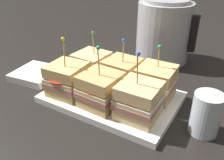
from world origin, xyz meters
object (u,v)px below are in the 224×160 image
(sandwich_front_center, at_px, (100,90))
(napkin_stack, at_px, (36,74))
(sandwich_front_right, at_px, (139,101))
(sandwich_back_center, at_px, (122,73))
(drinking_glass, at_px, (206,114))
(serving_platter, at_px, (112,97))
(sandwich_back_right, at_px, (156,82))
(kettle_steel, at_px, (164,31))
(sandwich_back_left, at_px, (92,66))
(sandwich_front_left, at_px, (67,79))

(sandwich_front_center, distance_m, napkin_stack, 0.29)
(sandwich_front_center, distance_m, sandwich_front_right, 0.11)
(sandwich_back_center, relative_size, drinking_glass, 1.50)
(serving_platter, bearing_deg, napkin_stack, -177.71)
(sandwich_back_right, height_order, kettle_steel, kettle_steel)
(kettle_steel, xyz_separation_m, napkin_stack, (-0.30, -0.36, -0.10))
(sandwich_back_center, distance_m, napkin_stack, 0.30)
(sandwich_back_right, bearing_deg, serving_platter, -153.40)
(sandwich_back_left, relative_size, drinking_glass, 1.52)
(sandwich_back_center, bearing_deg, sandwich_front_left, -134.46)
(sandwich_front_center, relative_size, sandwich_front_right, 0.98)
(serving_platter, xyz_separation_m, napkin_stack, (-0.29, -0.01, 0.00))
(sandwich_front_right, relative_size, sandwich_back_left, 1.09)
(sandwich_front_left, height_order, sandwich_front_center, sandwich_front_left)
(sandwich_back_center, relative_size, kettle_steel, 0.61)
(kettle_steel, bearing_deg, sandwich_back_center, -92.46)
(serving_platter, bearing_deg, sandwich_front_center, -91.66)
(sandwich_back_right, bearing_deg, napkin_stack, -170.73)
(sandwich_front_right, bearing_deg, sandwich_front_center, -177.46)
(sandwich_front_left, relative_size, napkin_stack, 1.13)
(sandwich_back_left, bearing_deg, kettle_steel, 68.31)
(sandwich_back_center, xyz_separation_m, drinking_glass, (0.25, -0.06, -0.01))
(sandwich_front_right, height_order, drinking_glass, sandwich_front_right)
(sandwich_front_right, xyz_separation_m, kettle_steel, (-0.09, 0.40, 0.05))
(sandwich_back_right, xyz_separation_m, napkin_stack, (-0.39, -0.06, -0.05))
(serving_platter, height_order, sandwich_back_left, sandwich_back_left)
(sandwich_front_center, bearing_deg, sandwich_back_left, 133.22)
(sandwich_front_center, distance_m, sandwich_back_left, 0.15)
(sandwich_front_left, distance_m, sandwich_front_right, 0.21)
(sandwich_front_center, relative_size, drinking_glass, 1.63)
(sandwich_front_center, distance_m, sandwich_back_right, 0.15)
(sandwich_front_center, height_order, kettle_steel, kettle_steel)
(sandwich_back_left, height_order, napkin_stack, sandwich_back_left)
(drinking_glass, bearing_deg, kettle_steel, 123.65)
(serving_platter, bearing_deg, sandwich_back_right, 26.60)
(sandwich_front_right, bearing_deg, sandwich_back_center, 133.73)
(serving_platter, distance_m, sandwich_back_left, 0.13)
(kettle_steel, relative_size, drinking_glass, 2.46)
(sandwich_front_left, distance_m, sandwich_back_left, 0.11)
(sandwich_front_left, bearing_deg, sandwich_back_center, 45.54)
(drinking_glass, distance_m, napkin_stack, 0.54)
(sandwich_back_right, xyz_separation_m, kettle_steel, (-0.09, 0.30, 0.05))
(sandwich_front_right, bearing_deg, drinking_glass, 17.24)
(sandwich_front_left, height_order, sandwich_back_center, sandwich_front_left)
(sandwich_back_right, distance_m, kettle_steel, 0.31)
(serving_platter, distance_m, kettle_steel, 0.36)
(napkin_stack, bearing_deg, kettle_steel, 50.03)
(sandwich_back_left, distance_m, sandwich_back_right, 0.21)
(sandwich_back_right, bearing_deg, sandwich_front_right, -90.32)
(sandwich_front_center, bearing_deg, drinking_glass, 11.22)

